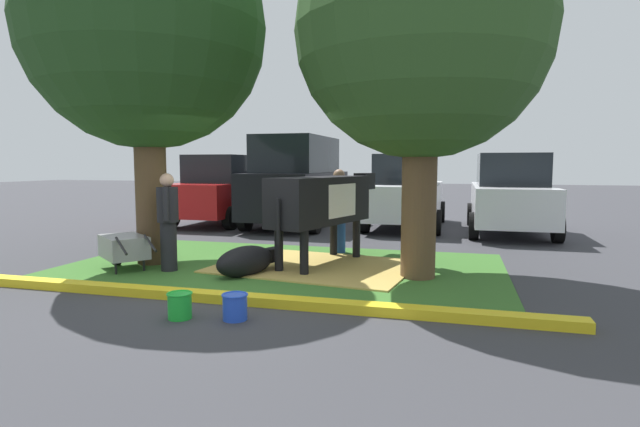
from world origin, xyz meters
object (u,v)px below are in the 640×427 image
at_px(person_visitor_near, 168,219).
at_px(bucket_blue, 235,306).
at_px(person_handler, 339,208).
at_px(suv_black, 297,181).
at_px(person_visitor_far, 418,215).
at_px(bucket_green, 180,305).
at_px(shade_tree_left, 146,30).
at_px(shade_tree_right, 422,33).
at_px(sedan_red, 224,190).
at_px(sedan_silver, 510,195).
at_px(calf_lying, 247,261).
at_px(cow_holstein, 324,201).
at_px(wheelbarrow, 124,247).
at_px(hatchback_white, 406,192).

xyz_separation_m(person_visitor_near, bucket_blue, (2.13, -2.07, -0.71)).
distance_m(person_handler, suv_black, 4.59).
relative_size(person_visitor_far, bucket_green, 5.51).
relative_size(shade_tree_left, shade_tree_right, 1.08).
height_order(person_visitor_far, sedan_red, sedan_red).
bearing_deg(bucket_blue, shade_tree_right, 55.43).
bearing_deg(suv_black, shade_tree_right, -56.73).
distance_m(shade_tree_right, bucket_blue, 4.78).
bearing_deg(shade_tree_right, sedan_silver, 72.31).
bearing_deg(calf_lying, person_handler, 68.41).
xyz_separation_m(sedan_red, suv_black, (2.36, -0.14, 0.29)).
bearing_deg(shade_tree_left, bucket_blue, -42.96).
relative_size(bucket_green, sedan_silver, 0.07).
distance_m(calf_lying, suv_black, 6.58).
xyz_separation_m(person_handler, person_visitor_near, (-2.29, -2.40, -0.03)).
xyz_separation_m(bucket_green, sedan_silver, (4.31, 8.60, 0.83)).
bearing_deg(person_visitor_far, cow_holstein, -172.58).
relative_size(wheelbarrow, bucket_blue, 4.81).
bearing_deg(person_visitor_far, bucket_blue, -116.73).
bearing_deg(shade_tree_right, cow_holstein, 159.34).
distance_m(calf_lying, person_visitor_near, 1.49).
relative_size(hatchback_white, sedan_silver, 1.00).
height_order(person_visitor_near, hatchback_white, hatchback_white).
distance_m(cow_holstein, wheelbarrow, 3.42).
bearing_deg(calf_lying, person_visitor_near, -178.33).
xyz_separation_m(shade_tree_left, shade_tree_right, (4.59, 0.09, -0.32)).
distance_m(sedan_red, sedan_silver, 8.05).
xyz_separation_m(cow_holstein, sedan_silver, (3.53, 5.19, -0.14)).
bearing_deg(suv_black, shade_tree_left, -97.37).
relative_size(suv_black, hatchback_white, 1.05).
bearing_deg(sedan_red, sedan_silver, -1.05).
bearing_deg(cow_holstein, bucket_blue, -92.82).
height_order(person_visitor_far, hatchback_white, hatchback_white).
xyz_separation_m(sedan_red, hatchback_white, (5.38, 0.36, 0.00)).
bearing_deg(suv_black, cow_holstein, -67.48).
xyz_separation_m(shade_tree_right, bucket_green, (-2.46, -2.78, -3.53)).
relative_size(shade_tree_right, hatchback_white, 1.27).
relative_size(cow_holstein, person_visitor_far, 1.84).
bearing_deg(wheelbarrow, bucket_blue, -33.99).
xyz_separation_m(shade_tree_right, hatchback_white, (-0.81, 6.33, -2.70)).
relative_size(shade_tree_left, person_handler, 3.66).
xyz_separation_m(person_visitor_near, wheelbarrow, (-0.78, -0.10, -0.48)).
relative_size(cow_holstein, wheelbarrow, 2.12).
xyz_separation_m(bucket_green, hatchback_white, (1.65, 9.11, 0.83)).
height_order(calf_lying, sedan_silver, sedan_silver).
height_order(wheelbarrow, hatchback_white, hatchback_white).
bearing_deg(shade_tree_right, bucket_blue, -124.57).
distance_m(person_handler, person_visitor_far, 1.87).
relative_size(person_visitor_near, sedan_red, 0.36).
xyz_separation_m(shade_tree_left, sedan_red, (-1.60, 6.05, -3.02)).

